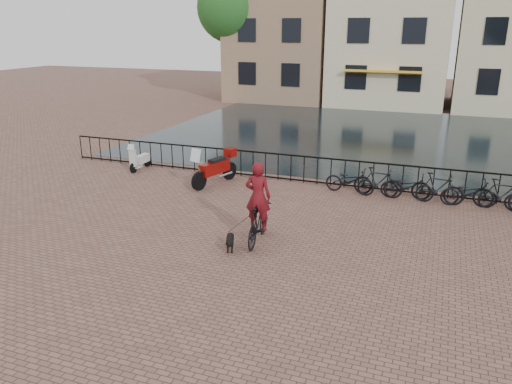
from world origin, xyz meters
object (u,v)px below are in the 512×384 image
(cyclist, at_px, (258,208))
(dog, at_px, (230,242))
(scooter, at_px, (140,155))
(motorcycle, at_px, (215,164))

(cyclist, distance_m, dog, 1.16)
(dog, xyz_separation_m, scooter, (-6.42, 5.75, 0.35))
(dog, bearing_deg, cyclist, 35.44)
(dog, height_order, scooter, scooter)
(dog, bearing_deg, motorcycle, 97.85)
(dog, xyz_separation_m, motorcycle, (-2.76, 4.98, 0.53))
(cyclist, height_order, dog, cyclist)
(motorcycle, bearing_deg, scooter, -175.03)
(cyclist, bearing_deg, dog, 51.84)
(dog, distance_m, motorcycle, 5.72)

